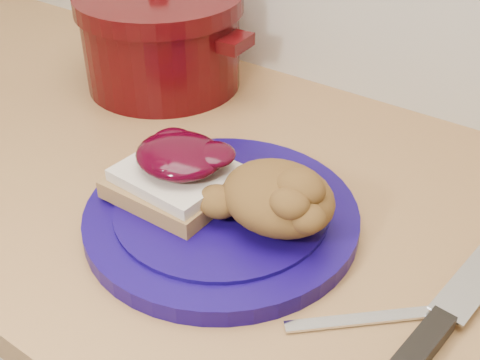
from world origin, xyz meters
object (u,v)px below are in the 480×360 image
Objects in this scene: butter_knife at (374,318)px; dutch_oven at (162,39)px; plate at (222,216)px; pepper_grinder at (105,23)px; chef_knife at (436,329)px.

butter_knife is 0.56× the size of dutch_oven.
pepper_grinder is (-0.40, 0.22, 0.06)m from plate.
butter_knife is at bearing -8.88° from plate.
chef_knife is (0.24, -0.02, -0.00)m from plate.
plate is at bearing -38.59° from dutch_oven.
plate is 0.36m from dutch_oven.
butter_knife is 0.65m from pepper_grinder.
dutch_oven is at bearing 141.41° from plate.
pepper_grinder is (-0.12, 0.00, -0.00)m from dutch_oven.
plate reaches higher than butter_knife.
pepper_grinder is at bearing 179.97° from dutch_oven.
dutch_oven reaches higher than pepper_grinder.
pepper_grinder is (-0.65, 0.24, 0.06)m from chef_knife.
chef_knife is 1.07× the size of dutch_oven.
chef_knife is 2.26× the size of pepper_grinder.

